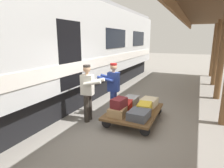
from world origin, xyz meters
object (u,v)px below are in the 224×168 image
suitcase_gray_aluminum (131,100)px  suitcase_slate_roller (139,115)px  suitcase_tan_vintage (118,111)px  suitcase_red_plastic (125,105)px  porter_in_overalls (113,88)px  porter_by_door (88,91)px  suitcase_cream_canvas (149,102)px  luggage_cart (134,112)px  suitcase_maroon_trunk (119,103)px  train_car (33,50)px  suitcase_yellow_case (144,108)px

suitcase_gray_aluminum → suitcase_slate_roller: bearing=119.6°
suitcase_tan_vintage → suitcase_red_plastic: size_ratio=0.93×
suitcase_tan_vintage → porter_in_overalls: 0.92m
suitcase_red_plastic → porter_by_door: bearing=31.4°
suitcase_cream_canvas → suitcase_slate_roller: 1.09m
suitcase_red_plastic → suitcase_gray_aluminum: suitcase_red_plastic is taller
suitcase_tan_vintage → porter_in_overalls: size_ratio=0.34×
luggage_cart → porter_in_overalls: size_ratio=1.16×
suitcase_maroon_trunk → porter_in_overalls: 0.81m
suitcase_slate_roller → porter_in_overalls: (1.06, -0.65, 0.48)m
train_car → luggage_cart: 3.83m
suitcase_red_plastic → porter_by_door: (0.94, 0.57, 0.48)m
suitcase_tan_vintage → suitcase_maroon_trunk: suitcase_maroon_trunk is taller
suitcase_tan_vintage → porter_by_door: bearing=1.8°
suitcase_cream_canvas → suitcase_gray_aluminum: 0.62m
suitcase_gray_aluminum → suitcase_slate_roller: (-0.62, 1.09, 0.00)m
train_car → suitcase_tan_vintage: train_car is taller
suitcase_cream_canvas → suitcase_tan_vintage: bearing=60.4°
suitcase_cream_canvas → suitcase_gray_aluminum: suitcase_cream_canvas is taller
suitcase_tan_vintage → suitcase_maroon_trunk: (-0.02, -0.03, 0.24)m
porter_by_door → suitcase_slate_roller: bearing=-178.9°
suitcase_tan_vintage → suitcase_cream_canvas: 1.25m
suitcase_maroon_trunk → suitcase_gray_aluminum: bearing=-88.8°
luggage_cart → suitcase_gray_aluminum: bearing=-60.4°
suitcase_red_plastic → suitcase_slate_roller: bearing=138.6°
suitcase_tan_vintage → suitcase_slate_roller: bearing=180.0°
luggage_cart → porter_by_door: (1.25, 0.57, 0.64)m
suitcase_red_plastic → porter_in_overalls: porter_in_overalls is taller
suitcase_slate_roller → suitcase_maroon_trunk: size_ratio=1.29×
suitcase_tan_vintage → porter_by_door: 1.06m
train_car → suitcase_slate_roller: size_ratio=31.82×
train_car → suitcase_gray_aluminum: train_car is taller
suitcase_gray_aluminum → suitcase_tan_vintage: bearing=90.0°
suitcase_yellow_case → suitcase_gray_aluminum: size_ratio=0.87×
suitcase_slate_roller → porter_by_door: 1.63m
suitcase_tan_vintage → suitcase_cream_canvas: (-0.62, -1.09, 0.01)m
train_car → porter_by_door: size_ratio=11.50×
suitcase_yellow_case → suitcase_red_plastic: (0.62, 0.00, -0.02)m
suitcase_slate_roller → suitcase_red_plastic: bearing=-41.4°
suitcase_cream_canvas → suitcase_red_plastic: (0.62, 0.54, -0.01)m
train_car → suitcase_slate_roller: train_car is taller
train_car → suitcase_gray_aluminum: 3.61m
porter_in_overalls → luggage_cart: bearing=171.8°
luggage_cart → suitcase_yellow_case: size_ratio=3.63×
porter_in_overalls → suitcase_yellow_case: bearing=174.2°
train_car → suitcase_slate_roller: (-3.67, 0.04, -1.61)m
suitcase_gray_aluminum → suitcase_yellow_case: bearing=138.6°
porter_in_overalls → suitcase_cream_canvas: bearing=-157.7°
suitcase_gray_aluminum → suitcase_maroon_trunk: bearing=91.2°
suitcase_cream_canvas → suitcase_maroon_trunk: 1.23m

